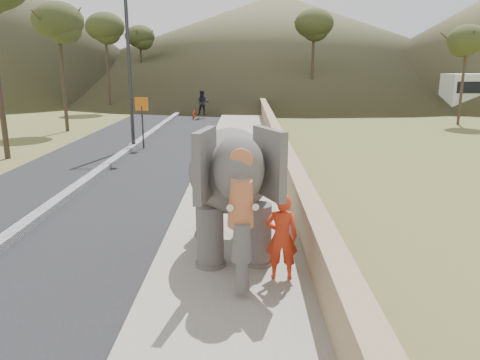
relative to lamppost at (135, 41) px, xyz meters
name	(u,v)px	position (x,y,z in m)	size (l,w,h in m)	color
road	(78,190)	(-0.31, -7.59, -4.86)	(7.00, 120.00, 0.03)	black
median	(78,187)	(-0.31, -7.59, -4.76)	(0.35, 120.00, 0.22)	black
walkway	(236,189)	(4.69, -7.59, -4.80)	(3.00, 120.00, 0.15)	#9E9687
parapet	(289,175)	(6.34, -7.59, -4.32)	(0.30, 120.00, 1.10)	tan
lamppost	(135,41)	(0.00, 0.00, 0.00)	(1.76, 0.36, 8.00)	#2D2D32
signboard	(142,114)	(0.19, -0.11, -3.23)	(0.60, 0.08, 2.40)	#2D2D33
distant_car	(443,102)	(21.93, 18.87, -4.15)	(1.70, 4.23, 1.44)	silver
hill_far	(277,43)	(9.69, 52.41, 2.13)	(80.00, 80.00, 14.00)	brown
elephant_and_man	(231,188)	(4.71, -12.63, -3.40)	(2.36, 3.86, 2.66)	#68635E
motorcyclist	(199,107)	(1.64, 12.33, -4.01)	(1.37, 1.59, 2.06)	maroon
trees	(292,64)	(8.21, 11.89, -0.98)	(48.64, 43.85, 8.65)	#473828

